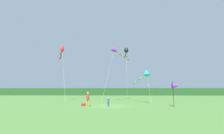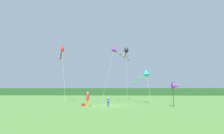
% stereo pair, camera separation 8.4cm
% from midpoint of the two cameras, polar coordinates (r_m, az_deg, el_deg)
% --- Properties ---
extents(ground_plane, '(120.00, 120.00, 0.00)m').
position_cam_midpoint_polar(ground_plane, '(22.04, -0.64, -13.33)').
color(ground_plane, '#477533').
extents(distant_treeline, '(108.00, 3.63, 2.88)m').
position_cam_midpoint_polar(distant_treeline, '(66.93, 1.63, -8.61)').
color(distant_treeline, '#234C23').
rests_on(distant_treeline, ground).
extents(person_adult, '(0.39, 0.39, 1.79)m').
position_cam_midpoint_polar(person_adult, '(21.42, -8.35, -10.72)').
color(person_adult, olive).
rests_on(person_adult, ground).
extents(person_child, '(0.25, 0.25, 1.15)m').
position_cam_midpoint_polar(person_child, '(20.74, -1.23, -11.87)').
color(person_child, '#334C8C').
rests_on(person_child, ground).
extents(cooler_box, '(0.44, 0.38, 0.32)m').
position_cam_midpoint_polar(cooler_box, '(21.96, -9.86, -12.81)').
color(cooler_box, red).
rests_on(cooler_box, ground).
extents(banner_flag_pole, '(0.90, 0.70, 3.10)m').
position_cam_midpoint_polar(banner_flag_pole, '(21.63, 21.38, -6.19)').
color(banner_flag_pole, black).
rests_on(banner_flag_pole, ground).
extents(kite_cyan, '(2.28, 6.44, 5.41)m').
position_cam_midpoint_polar(kite_cyan, '(26.61, 11.54, -2.29)').
color(kite_cyan, '#B2B2B2').
rests_on(kite_cyan, ground).
extents(kite_red, '(4.25, 7.64, 10.64)m').
position_cam_midpoint_polar(kite_red, '(33.05, -16.95, 5.64)').
color(kite_red, '#B2B2B2').
rests_on(kite_red, ground).
extents(kite_black, '(0.95, 8.20, 11.34)m').
position_cam_midpoint_polar(kite_black, '(35.96, 5.09, 5.58)').
color(kite_black, '#B2B2B2').
rests_on(kite_black, ground).
extents(kite_purple, '(5.12, 7.21, 10.42)m').
position_cam_midpoint_polar(kite_purple, '(31.28, 1.50, 5.92)').
color(kite_purple, '#B2B2B2').
rests_on(kite_purple, ground).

